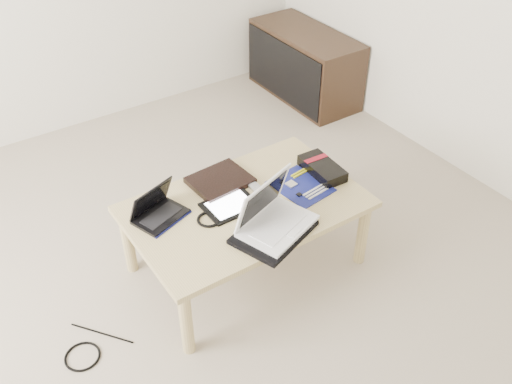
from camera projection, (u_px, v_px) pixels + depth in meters
ground at (191, 320)px, 2.65m from camera, size 4.00×4.00×0.00m
coffee_table at (246, 212)px, 2.72m from camera, size 1.10×0.70×0.40m
media_cabinet at (304, 65)px, 4.23m from camera, size 0.41×0.90×0.50m
book at (220, 181)px, 2.82m from camera, size 0.30×0.25×0.03m
netbook at (158, 211)px, 2.60m from camera, size 0.27×0.24×0.16m
tablet at (230, 205)px, 2.68m from camera, size 0.25×0.19×0.01m
remote at (251, 184)px, 2.81m from camera, size 0.05×0.21×0.02m
neoprene_sleeve at (274, 232)px, 2.52m from camera, size 0.42×0.36×0.02m
white_laptop at (273, 216)px, 2.52m from camera, size 0.39×0.33×0.24m
motherboard at (301, 186)px, 2.80m from camera, size 0.26×0.31×0.01m
gpu_box at (322, 168)px, 2.88m from camera, size 0.14×0.27×0.06m
cable_coil at (209, 219)px, 2.60m from camera, size 0.11×0.11×0.01m
floor_cable_coil at (82, 357)px, 2.49m from camera, size 0.19×0.19×0.01m
floor_cable_trail at (102, 333)px, 2.59m from camera, size 0.20×0.26×0.01m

